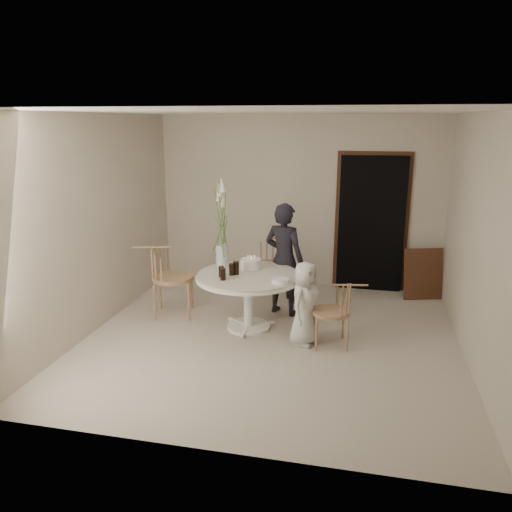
% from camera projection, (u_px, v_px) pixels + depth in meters
% --- Properties ---
extents(ground, '(4.50, 4.50, 0.00)m').
position_uv_depth(ground, '(271.00, 338.00, 6.18)').
color(ground, '#C0B2A4').
rests_on(ground, ground).
extents(room_shell, '(4.50, 4.50, 4.50)m').
position_uv_depth(room_shell, '(272.00, 209.00, 5.75)').
color(room_shell, white).
rests_on(room_shell, ground).
extents(doorway, '(1.00, 0.10, 2.10)m').
position_uv_depth(doorway, '(371.00, 224.00, 7.72)').
color(doorway, black).
rests_on(doorway, ground).
extents(door_trim, '(1.12, 0.03, 2.22)m').
position_uv_depth(door_trim, '(371.00, 220.00, 7.75)').
color(door_trim, brown).
rests_on(door_trim, ground).
extents(table, '(1.33, 1.33, 0.73)m').
position_uv_depth(table, '(248.00, 283.00, 6.32)').
color(table, white).
rests_on(table, ground).
extents(picture_frame, '(0.60, 0.33, 0.77)m').
position_uv_depth(picture_frame, '(423.00, 274.00, 7.47)').
color(picture_frame, brown).
rests_on(picture_frame, ground).
extents(chair_far, '(0.63, 0.66, 0.91)m').
position_uv_depth(chair_far, '(274.00, 257.00, 7.60)').
color(chair_far, tan).
rests_on(chair_far, ground).
extents(chair_right, '(0.51, 0.48, 0.77)m').
position_uv_depth(chair_right, '(340.00, 306.00, 5.87)').
color(chair_right, tan).
rests_on(chair_right, ground).
extents(chair_left, '(0.67, 0.63, 0.99)m').
position_uv_depth(chair_left, '(162.00, 270.00, 6.76)').
color(chair_left, tan).
rests_on(chair_left, ground).
extents(girl, '(0.66, 0.54, 1.55)m').
position_uv_depth(girl, '(284.00, 259.00, 6.79)').
color(girl, black).
rests_on(girl, ground).
extents(boy, '(0.47, 0.58, 1.02)m').
position_uv_depth(boy, '(304.00, 303.00, 5.91)').
color(boy, silver).
rests_on(boy, ground).
extents(birthday_cake, '(0.27, 0.27, 0.18)m').
position_uv_depth(birthday_cake, '(251.00, 264.00, 6.52)').
color(birthday_cake, white).
rests_on(birthday_cake, table).
extents(cola_tumbler_a, '(0.07, 0.07, 0.14)m').
position_uv_depth(cola_tumbler_a, '(221.00, 272.00, 6.16)').
color(cola_tumbler_a, black).
rests_on(cola_tumbler_a, table).
extents(cola_tumbler_b, '(0.08, 0.08, 0.15)m').
position_uv_depth(cola_tumbler_b, '(223.00, 274.00, 6.05)').
color(cola_tumbler_b, black).
rests_on(cola_tumbler_b, table).
extents(cola_tumbler_c, '(0.09, 0.09, 0.15)m').
position_uv_depth(cola_tumbler_c, '(232.00, 269.00, 6.24)').
color(cola_tumbler_c, black).
rests_on(cola_tumbler_c, table).
extents(cola_tumbler_d, '(0.09, 0.09, 0.16)m').
position_uv_depth(cola_tumbler_d, '(236.00, 268.00, 6.27)').
color(cola_tumbler_d, black).
rests_on(cola_tumbler_d, table).
extents(plate_stack, '(0.22, 0.22, 0.05)m').
position_uv_depth(plate_stack, '(280.00, 281.00, 5.96)').
color(plate_stack, white).
rests_on(plate_stack, table).
extents(flower_vase, '(0.16, 0.16, 1.20)m').
position_uv_depth(flower_vase, '(222.00, 233.00, 6.47)').
color(flower_vase, silver).
rests_on(flower_vase, table).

